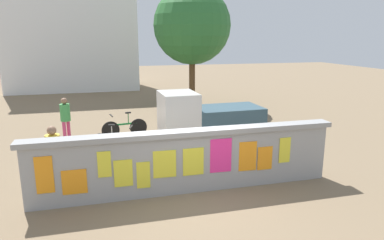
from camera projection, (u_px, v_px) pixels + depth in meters
name	position (u px, v px, depth m)	size (l,w,h in m)	color
ground	(145.00, 119.00, 16.06)	(60.00, 60.00, 0.00)	#7A664C
poster_wall	(187.00, 160.00, 8.35)	(7.52, 0.42, 1.54)	#999999
auto_rickshaw_truck	(206.00, 118.00, 12.23)	(3.64, 1.61, 1.85)	black
motorcycle	(149.00, 158.00, 9.50)	(1.90, 0.56, 0.87)	black
bicycle_near	(117.00, 142.00, 11.24)	(1.66, 0.58, 0.95)	black
bicycle_far	(125.00, 128.00, 13.01)	(1.69, 0.46, 0.95)	black
person_walking	(54.00, 151.00, 8.40)	(0.34, 0.34, 1.62)	#338CBF
person_bystander	(65.00, 116.00, 12.19)	(0.48, 0.48, 1.62)	#D83F72
tree_roadside	(192.00, 26.00, 18.41)	(4.11, 4.11, 6.32)	brown
building_background	(72.00, 25.00, 24.41)	(9.01, 4.88, 8.94)	white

